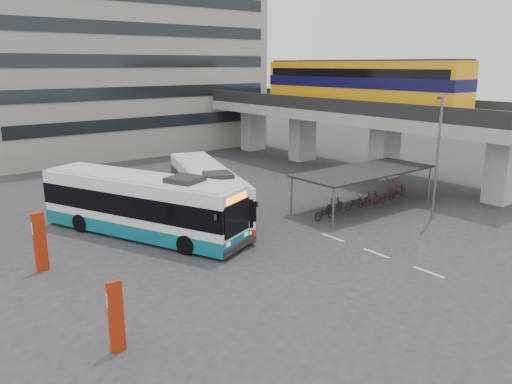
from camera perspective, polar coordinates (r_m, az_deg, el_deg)
ground at (r=26.33m, az=5.05°, el=-6.34°), size 120.00×120.00×0.00m
viaduct at (r=45.12m, az=11.02°, el=10.24°), size 8.00×32.00×9.68m
bike_shelter at (r=33.82m, az=12.16°, el=0.63°), size 10.00×4.00×2.54m
office_block at (r=58.66m, az=-15.67°, el=17.02°), size 30.00×15.00×25.00m
road_markings at (r=26.19m, az=13.61°, el=-6.82°), size 0.15×7.60×0.01m
bus_main at (r=31.02m, az=-5.63°, el=-0.06°), size 6.20×11.80×3.44m
bus_teal at (r=28.32m, az=-13.00°, el=-1.53°), size 7.36×12.48×3.68m
pedestrian at (r=25.57m, az=-5.68°, el=-4.80°), size 0.78×0.80×1.85m
lamp_post at (r=31.85m, az=20.06°, el=4.56°), size 1.28×0.61×7.61m
sign_totem_south at (r=17.48m, az=-15.72°, el=-13.44°), size 0.54×0.17×2.51m
sign_totem_mid at (r=24.95m, az=-23.46°, el=-5.20°), size 0.60×0.27×2.80m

